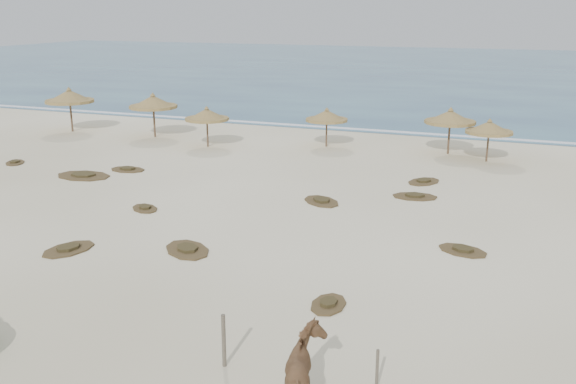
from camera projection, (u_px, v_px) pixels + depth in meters
name	position (u px, v px, depth m)	size (l,w,h in m)	color
ground	(170.00, 260.00, 21.99)	(160.00, 160.00, 0.00)	white
ocean	(448.00, 69.00, 89.42)	(200.00, 100.00, 0.01)	navy
foam_line	(360.00, 130.00, 45.36)	(70.00, 0.60, 0.01)	silver
palapa_0	(69.00, 97.00, 44.05)	(3.87, 3.87, 3.09)	brown
palapa_1	(153.00, 102.00, 42.22)	(3.36, 3.36, 2.96)	brown
palapa_2	(207.00, 115.00, 39.27)	(3.31, 3.31, 2.54)	brown
palapa_3	(327.00, 116.00, 39.34)	(3.08, 3.08, 2.45)	brown
palapa_4	(450.00, 118.00, 37.28)	(3.87, 3.87, 2.78)	brown
palapa_5	(489.00, 128.00, 35.48)	(2.82, 2.82, 2.45)	brown
horse	(307.00, 375.00, 13.48)	(0.94, 2.07, 1.75)	#936943
fence_post_near	(224.00, 341.00, 15.28)	(0.10, 0.10, 1.36)	#695F4E
fence_post_far	(377.00, 370.00, 14.38)	(0.07, 0.07, 1.01)	#695F4E
scrub_1	(83.00, 175.00, 32.80)	(2.97, 1.93, 0.16)	brown
scrub_2	(145.00, 208.00, 27.46)	(1.77, 1.66, 0.16)	brown
scrub_3	(321.00, 201.00, 28.46)	(2.39, 2.32, 0.16)	brown
scrub_4	(463.00, 250.00, 22.71)	(2.10, 1.73, 0.16)	brown
scrub_6	(128.00, 169.00, 34.05)	(1.98, 1.31, 0.16)	brown
scrub_7	(415.00, 196.00, 29.20)	(2.23, 1.64, 0.16)	brown
scrub_8	(15.00, 162.00, 35.56)	(1.68, 1.80, 0.16)	brown
scrub_9	(187.00, 249.00, 22.78)	(2.57, 2.47, 0.16)	brown
scrub_10	(424.00, 181.00, 31.68)	(1.99, 2.27, 0.16)	brown
scrub_11	(69.00, 249.00, 22.83)	(1.82, 2.29, 0.16)	brown
scrub_12	(328.00, 304.00, 18.59)	(1.00, 1.53, 0.16)	brown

